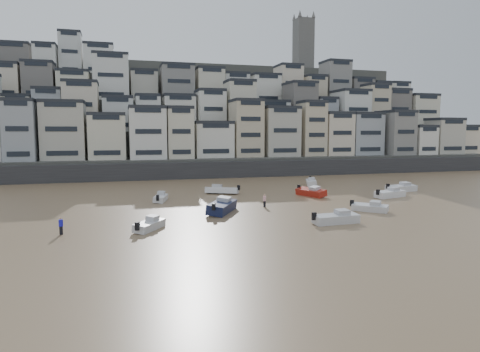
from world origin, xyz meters
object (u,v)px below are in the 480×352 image
object	(u,v)px
boat_a	(336,217)
boat_f	(161,197)
boat_c	(222,205)
boat_e	(311,191)
boat_i	(311,181)
boat_h	(222,189)
boat_d	(390,192)
person_blue	(61,226)
boat_g	(401,187)
boat_b	(370,206)
person_pink	(265,201)
boat_j	(149,223)

from	to	relation	value
boat_a	boat_f	world-z (taller)	boat_a
boat_c	boat_e	distance (m)	18.95
boat_c	boat_e	world-z (taller)	boat_c
boat_i	boat_h	bearing A→B (deg)	-51.07
boat_c	boat_h	size ratio (longest dim) A/B	1.24
boat_d	person_blue	xyz separation A→B (m)	(-45.33, -11.93, 0.07)
boat_e	boat_i	size ratio (longest dim) A/B	1.02
boat_c	boat_g	bearing A→B (deg)	-43.46
boat_b	person_pink	xyz separation A→B (m)	(-11.71, 6.62, 0.22)
boat_d	person_pink	distance (m)	21.43
boat_c	boat_b	bearing A→B (deg)	-74.11
boat_a	boat_j	distance (m)	19.97
boat_a	boat_c	world-z (taller)	boat_c
boat_b	boat_g	xyz separation A→B (m)	(15.20, 14.47, 0.17)
boat_h	boat_c	bearing A→B (deg)	102.61
boat_i	person_pink	size ratio (longest dim) A/B	3.28
boat_d	boat_f	xyz separation A→B (m)	(-34.13, 5.72, -0.14)
boat_e	boat_h	world-z (taller)	boat_h
boat_f	boat_a	bearing A→B (deg)	-124.78
boat_f	boat_g	size ratio (longest dim) A/B	0.81
boat_a	boat_f	size ratio (longest dim) A/B	1.16
boat_g	person_pink	xyz separation A→B (m)	(-26.91, -7.85, 0.05)
boat_a	boat_e	distance (m)	19.98
boat_f	boat_j	size ratio (longest dim) A/B	1.01
boat_h	boat_i	distance (m)	19.45
boat_i	boat_b	bearing A→B (deg)	12.05
boat_f	boat_h	world-z (taller)	boat_h
boat_e	boat_h	xyz separation A→B (m)	(-12.78, 6.20, 0.00)
boat_h	boat_j	xyz separation A→B (m)	(-12.99, -22.79, -0.13)
boat_h	boat_a	bearing A→B (deg)	130.94
boat_a	boat_b	xyz separation A→B (m)	(7.54, 5.21, -0.12)
boat_a	boat_h	distance (m)	26.17
boat_c	boat_d	bearing A→B (deg)	-49.97
boat_i	boat_j	bearing A→B (deg)	-26.52
boat_a	boat_j	xyz separation A→B (m)	(-19.82, 2.48, -0.12)
boat_g	boat_h	world-z (taller)	boat_g
boat_j	person_pink	bearing A→B (deg)	-25.49
boat_g	boat_h	size ratio (longest dim) A/B	1.04
boat_g	person_blue	size ratio (longest dim) A/B	3.47
boat_e	boat_j	xyz separation A→B (m)	(-25.77, -16.59, -0.13)
boat_a	boat_f	xyz separation A→B (m)	(-17.05, 20.38, -0.11)
boat_c	boat_e	size ratio (longest dim) A/B	1.24
boat_d	boat_e	distance (m)	11.97
boat_a	boat_h	world-z (taller)	boat_h
boat_b	boat_e	bearing A→B (deg)	142.18
boat_a	person_blue	world-z (taller)	person_blue
boat_h	boat_j	world-z (taller)	boat_h
boat_d	boat_h	world-z (taller)	boat_d
boat_d	person_blue	distance (m)	46.87
boat_a	boat_e	bearing A→B (deg)	69.14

